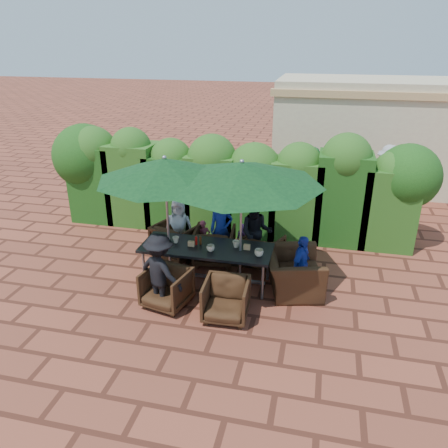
% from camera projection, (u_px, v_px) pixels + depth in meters
% --- Properties ---
extents(ground, '(80.00, 80.00, 0.00)m').
position_uv_depth(ground, '(208.00, 276.00, 8.61)').
color(ground, brown).
rests_on(ground, ground).
extents(dining_table, '(2.45, 0.90, 0.75)m').
position_uv_depth(dining_table, '(206.00, 250.00, 8.15)').
color(dining_table, black).
rests_on(dining_table, ground).
extents(umbrella_left, '(2.47, 2.47, 2.46)m').
position_uv_depth(umbrella_left, '(165.00, 169.00, 7.65)').
color(umbrella_left, gray).
rests_on(umbrella_left, ground).
extents(umbrella_right, '(2.86, 2.86, 2.46)m').
position_uv_depth(umbrella_right, '(242.00, 173.00, 7.41)').
color(umbrella_right, gray).
rests_on(umbrella_right, ground).
extents(chair_far_left, '(1.04, 1.01, 0.85)m').
position_uv_depth(chair_far_left, '(176.00, 239.00, 9.21)').
color(chair_far_left, black).
rests_on(chair_far_left, ground).
extents(chair_far_mid, '(0.88, 0.83, 0.83)m').
position_uv_depth(chair_far_mid, '(214.00, 244.00, 9.02)').
color(chair_far_mid, black).
rests_on(chair_far_mid, ground).
extents(chair_far_right, '(0.89, 0.87, 0.72)m').
position_uv_depth(chair_far_right, '(263.00, 249.00, 8.92)').
color(chair_far_right, black).
rests_on(chair_far_right, ground).
extents(chair_near_left, '(0.86, 0.83, 0.75)m').
position_uv_depth(chair_near_left, '(166.00, 286.00, 7.56)').
color(chair_near_left, black).
rests_on(chair_near_left, ground).
extents(chair_near_right, '(0.76, 0.72, 0.76)m').
position_uv_depth(chair_near_right, '(226.00, 298.00, 7.21)').
color(chair_near_right, black).
rests_on(chair_near_right, ground).
extents(chair_end_right, '(0.99, 1.28, 1.00)m').
position_uv_depth(chair_end_right, '(294.00, 267.00, 7.95)').
color(chair_end_right, black).
rests_on(chair_end_right, ground).
extents(adult_far_left, '(0.66, 0.44, 1.25)m').
position_uv_depth(adult_far_left, '(179.00, 227.00, 9.26)').
color(adult_far_left, silver).
rests_on(adult_far_left, ground).
extents(adult_far_mid, '(0.60, 0.55, 1.33)m').
position_uv_depth(adult_far_mid, '(221.00, 229.00, 9.07)').
color(adult_far_mid, '#1D319E').
rests_on(adult_far_mid, ground).
extents(adult_far_right, '(0.70, 0.47, 1.38)m').
position_uv_depth(adult_far_right, '(256.00, 232.00, 8.87)').
color(adult_far_right, black).
rests_on(adult_far_right, ground).
extents(adult_near_left, '(0.97, 0.71, 1.38)m').
position_uv_depth(adult_near_left, '(160.00, 272.00, 7.40)').
color(adult_near_left, black).
rests_on(adult_near_left, ground).
extents(adult_end_right, '(0.53, 0.74, 1.13)m').
position_uv_depth(adult_end_right, '(301.00, 265.00, 7.85)').
color(adult_end_right, '#1D319E').
rests_on(adult_end_right, ground).
extents(child_left, '(0.36, 0.33, 0.80)m').
position_uv_depth(child_left, '(204.00, 238.00, 9.28)').
color(child_left, '#CC485E').
rests_on(child_left, ground).
extents(child_right, '(0.31, 0.26, 0.77)m').
position_uv_depth(child_right, '(243.00, 241.00, 9.18)').
color(child_right, '#A051B1').
rests_on(child_right, ground).
extents(pedestrian_a, '(1.71, 1.00, 1.73)m').
position_uv_depth(pedestrian_a, '(310.00, 178.00, 11.66)').
color(pedestrian_a, '#248434').
rests_on(pedestrian_a, ground).
extents(pedestrian_b, '(0.85, 0.68, 1.54)m').
position_uv_depth(pedestrian_b, '(350.00, 182.00, 11.70)').
color(pedestrian_b, '#CC485E').
rests_on(pedestrian_b, ground).
extents(pedestrian_c, '(1.25, 1.12, 1.81)m').
position_uv_depth(pedestrian_c, '(387.00, 179.00, 11.44)').
color(pedestrian_c, '#989AA1').
rests_on(pedestrian_c, ground).
extents(cup_a, '(0.16, 0.16, 0.13)m').
position_uv_depth(cup_a, '(154.00, 242.00, 8.17)').
color(cup_a, beige).
rests_on(cup_a, dining_table).
extents(cup_b, '(0.13, 0.13, 0.12)m').
position_uv_depth(cup_b, '(176.00, 240.00, 8.27)').
color(cup_b, beige).
rests_on(cup_b, dining_table).
extents(cup_c, '(0.15, 0.15, 0.12)m').
position_uv_depth(cup_c, '(211.00, 248.00, 7.94)').
color(cup_c, beige).
rests_on(cup_c, dining_table).
extents(cup_d, '(0.13, 0.13, 0.13)m').
position_uv_depth(cup_d, '(236.00, 244.00, 8.09)').
color(cup_d, beige).
rests_on(cup_d, dining_table).
extents(cup_e, '(0.16, 0.16, 0.13)m').
position_uv_depth(cup_e, '(259.00, 253.00, 7.76)').
color(cup_e, beige).
rests_on(cup_e, dining_table).
extents(ketchup_bottle, '(0.04, 0.04, 0.17)m').
position_uv_depth(ketchup_bottle, '(196.00, 240.00, 8.18)').
color(ketchup_bottle, '#B20C0A').
rests_on(ketchup_bottle, dining_table).
extents(sauce_bottle, '(0.04, 0.04, 0.17)m').
position_uv_depth(sauce_bottle, '(200.00, 240.00, 8.18)').
color(sauce_bottle, '#4C230C').
rests_on(sauce_bottle, dining_table).
extents(serving_tray, '(0.35, 0.25, 0.02)m').
position_uv_depth(serving_tray, '(156.00, 246.00, 8.13)').
color(serving_tray, '#9B794B').
rests_on(serving_tray, dining_table).
extents(number_block_left, '(0.12, 0.06, 0.10)m').
position_uv_depth(number_block_left, '(191.00, 244.00, 8.13)').
color(number_block_left, tan).
rests_on(number_block_left, dining_table).
extents(number_block_right, '(0.12, 0.06, 0.10)m').
position_uv_depth(number_block_right, '(247.00, 247.00, 8.00)').
color(number_block_right, tan).
rests_on(number_block_right, dining_table).
extents(hedge_wall, '(9.10, 1.60, 2.49)m').
position_uv_depth(hedge_wall, '(224.00, 177.00, 10.21)').
color(hedge_wall, '#13360E').
rests_on(hedge_wall, ground).
extents(building, '(6.20, 3.08, 3.20)m').
position_uv_depth(building, '(375.00, 133.00, 13.50)').
color(building, beige).
rests_on(building, ground).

